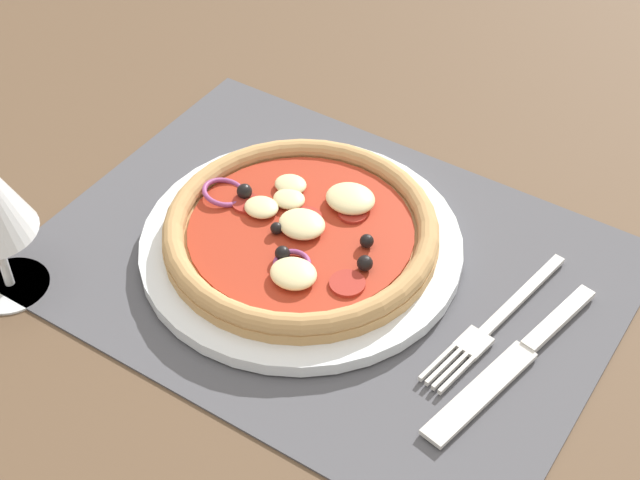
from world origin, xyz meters
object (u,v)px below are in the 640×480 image
(fork, at_px, (491,326))
(knife, at_px, (513,362))
(plate, at_px, (302,244))
(pizza, at_px, (302,229))

(fork, distance_m, knife, 0.04)
(plate, distance_m, knife, 0.20)
(fork, bearing_deg, knife, 59.48)
(pizza, distance_m, fork, 0.17)
(plate, relative_size, pizza, 1.18)
(plate, bearing_deg, pizza, -82.17)
(pizza, height_order, fork, pizza)
(plate, bearing_deg, knife, 175.02)
(pizza, distance_m, knife, 0.20)
(fork, bearing_deg, pizza, -78.66)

